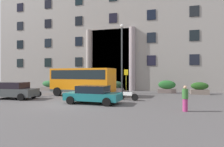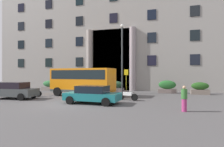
% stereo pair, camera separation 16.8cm
% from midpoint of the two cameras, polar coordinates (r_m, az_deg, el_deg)
% --- Properties ---
extents(ground_plane, '(80.00, 64.00, 0.12)m').
position_cam_midpoint_polar(ground_plane, '(14.91, -13.41, -9.18)').
color(ground_plane, '#4E4C4C').
extents(office_building_facade, '(39.85, 9.67, 18.51)m').
position_cam_midpoint_polar(office_building_facade, '(31.88, 2.91, 12.50)').
color(office_building_facade, gray).
rests_on(office_building_facade, ground_plane).
extents(orange_minibus, '(6.77, 3.23, 2.85)m').
position_cam_midpoint_polar(orange_minibus, '(20.16, -8.47, -1.80)').
color(orange_minibus, orange).
rests_on(orange_minibus, ground_plane).
extents(bus_stop_sign, '(0.44, 0.08, 2.76)m').
position_cam_midpoint_polar(bus_stop_sign, '(20.53, 4.53, -1.74)').
color(bus_stop_sign, olive).
rests_on(bus_stop_sign, ground_plane).
extents(hedge_planter_entrance_left, '(1.82, 0.75, 1.37)m').
position_cam_midpoint_polar(hedge_planter_entrance_left, '(23.93, 1.53, -4.01)').
color(hedge_planter_entrance_left, '#6A5F5D').
rests_on(hedge_planter_entrance_left, ground_plane).
extents(hedge_planter_far_west, '(2.10, 0.73, 1.51)m').
position_cam_midpoint_polar(hedge_planter_far_west, '(23.65, 16.45, -3.88)').
color(hedge_planter_far_west, '#70615B').
rests_on(hedge_planter_far_west, ground_plane).
extents(hedge_planter_east, '(1.93, 0.88, 1.35)m').
position_cam_midpoint_polar(hedge_planter_east, '(27.91, -18.25, -3.46)').
color(hedge_planter_east, gray).
rests_on(hedge_planter_east, ground_plane).
extents(hedge_planter_far_east, '(1.92, 0.77, 1.36)m').
position_cam_midpoint_polar(hedge_planter_far_east, '(23.34, 25.12, -4.11)').
color(hedge_planter_far_east, '#6F6258').
rests_on(hedge_planter_far_east, ground_plane).
extents(hedge_planter_west, '(1.60, 0.78, 1.47)m').
position_cam_midpoint_polar(hedge_planter_west, '(25.36, -7.50, -3.68)').
color(hedge_planter_west, slate).
rests_on(hedge_planter_west, ground_plane).
extents(white_taxi_kerbside, '(4.29, 2.20, 1.38)m').
position_cam_midpoint_polar(white_taxi_kerbside, '(14.83, -5.53, -6.24)').
color(white_taxi_kerbside, '#186A6F').
rests_on(white_taxi_kerbside, ground_plane).
extents(parked_compact_extra, '(4.20, 2.20, 1.53)m').
position_cam_midpoint_polar(parked_compact_extra, '(19.57, -27.07, -4.55)').
color(parked_compact_extra, '#434848').
rests_on(parked_compact_extra, ground_plane).
extents(scooter_by_planter, '(1.86, 0.74, 0.89)m').
position_cam_midpoint_polar(scooter_by_planter, '(16.60, 4.90, -6.46)').
color(scooter_by_planter, black).
rests_on(scooter_by_planter, ground_plane).
extents(motorcycle_far_end, '(1.89, 0.71, 0.89)m').
position_cam_midpoint_polar(motorcycle_far_end, '(20.68, -22.77, -5.19)').
color(motorcycle_far_end, black).
rests_on(motorcycle_far_end, ground_plane).
extents(pedestrian_man_red_shirt, '(0.36, 0.36, 1.58)m').
position_cam_midpoint_polar(pedestrian_man_red_shirt, '(12.45, 21.25, -7.04)').
color(pedestrian_man_red_shirt, '#A03069').
rests_on(pedestrian_man_red_shirt, ground_plane).
extents(lamppost_plaza_centre, '(0.40, 0.40, 8.10)m').
position_cam_midpoint_polar(lamppost_plaza_centre, '(22.25, 3.26, 6.06)').
color(lamppost_plaza_centre, '#363B3D').
rests_on(lamppost_plaza_centre, ground_plane).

